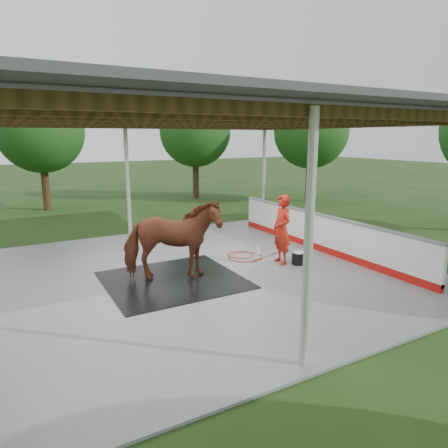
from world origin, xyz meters
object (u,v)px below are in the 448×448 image
dasher_board (320,233)px  wash_bucket (299,258)px  horse (172,241)px  handler (282,229)px

dasher_board → wash_bucket: dasher_board is taller
horse → dasher_board: bearing=-66.9°
dasher_board → horse: (-4.97, -0.28, 0.47)m
horse → handler: 3.16m
handler → wash_bucket: size_ratio=5.15×
horse → handler: size_ratio=1.21×
dasher_board → handler: handler is taller
horse → wash_bucket: (3.51, -0.48, -0.83)m
horse → wash_bucket: horse is taller
horse → handler: horse is taller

